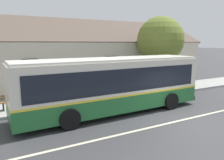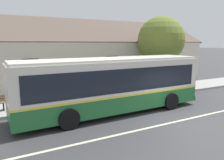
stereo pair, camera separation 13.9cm
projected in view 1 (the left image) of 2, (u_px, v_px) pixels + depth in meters
ground_plane at (182, 120)px, 11.28m from camera, size 300.00×300.00×0.00m
sidewalk_far at (122, 95)px, 16.45m from camera, size 60.00×3.00×0.15m
lane_divider_stripe at (182, 120)px, 11.28m from camera, size 60.00×0.16×0.01m
community_building at (58, 62)px, 21.03m from camera, size 28.47×9.45×7.33m
transit_bus at (113, 84)px, 12.32m from camera, size 10.95×2.92×3.11m
street_tree_primary at (161, 41)px, 18.79m from camera, size 4.02×4.02×6.21m
bus_stop_sign at (168, 73)px, 17.02m from camera, size 0.36×0.07×2.40m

